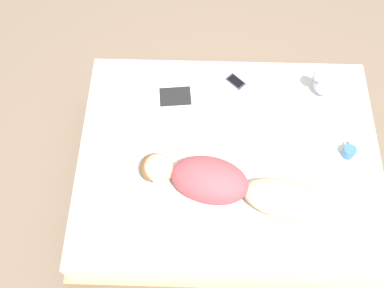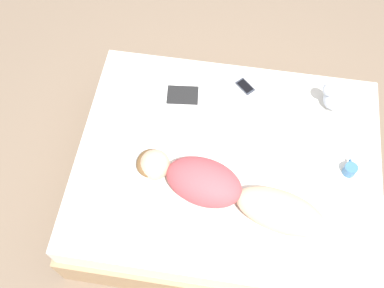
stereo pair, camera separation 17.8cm
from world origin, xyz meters
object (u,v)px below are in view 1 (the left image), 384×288
cell_phone (236,81)px  open_magazine (176,111)px  person (229,185)px  coffee_mug (349,152)px

cell_phone → open_magazine: bearing=165.8°
person → coffee_mug: 0.85m
open_magazine → coffee_mug: bearing=-111.1°
person → open_magazine: bearing=43.5°
cell_phone → coffee_mug: bearing=-84.3°
open_magazine → person: bearing=-155.3°
coffee_mug → cell_phone: (0.57, 0.73, -0.04)m
coffee_mug → cell_phone: size_ratio=0.77×
person → cell_phone: person is taller
open_magazine → coffee_mug: coffee_mug is taller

